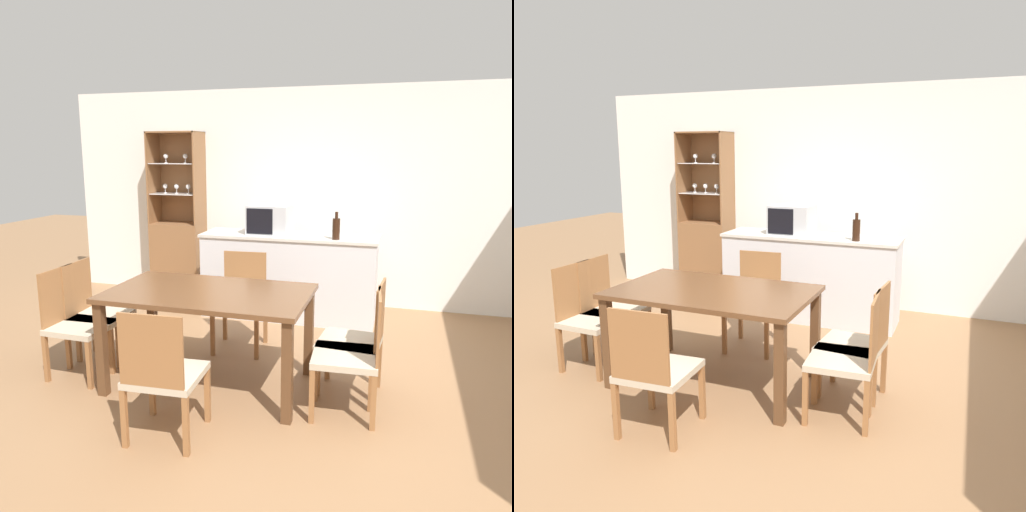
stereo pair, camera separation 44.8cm
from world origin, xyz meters
The scene contains 13 objects.
ground_plane centered at (0.00, 0.00, 0.00)m, with size 18.00×18.00×0.00m, color #936B47.
wall_back centered at (0.00, 2.63, 1.27)m, with size 6.80×0.06×2.55m.
kitchen_counter centered at (-0.39, 1.94, 0.47)m, with size 1.92×0.56×0.93m.
display_cabinet centered at (-1.94, 2.42, 0.62)m, with size 0.64×0.38×2.05m.
dining_table centered at (-0.62, 0.15, 0.67)m, with size 1.55×0.92×0.77m.
dining_chair_head_far centered at (-0.62, 0.95, 0.44)m, with size 0.48×0.48×0.89m.
dining_chair_head_near centered at (-0.62, -0.66, 0.44)m, with size 0.47×0.47×0.89m.
dining_chair_side_left_far centered at (-1.73, 0.28, 0.44)m, with size 0.47×0.47×0.89m.
dining_chair_side_left_near centered at (-1.73, 0.01, 0.44)m, with size 0.46×0.46×0.89m.
dining_chair_side_right_far centered at (0.50, 0.28, 0.44)m, with size 0.48×0.48×0.89m.
dining_chair_side_right_near centered at (0.50, 0.01, 0.44)m, with size 0.47×0.47×0.89m.
microwave centered at (-0.62, 1.96, 1.09)m, with size 0.45×0.38×0.31m.
wine_bottle centered at (0.13, 1.78, 1.05)m, with size 0.08×0.08×0.29m.
Camera 1 is at (0.77, -3.29, 1.82)m, focal length 35.00 mm.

